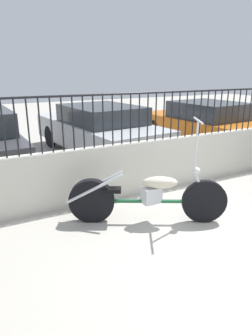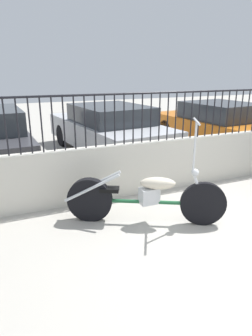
# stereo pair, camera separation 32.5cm
# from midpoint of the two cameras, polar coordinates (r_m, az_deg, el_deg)

# --- Properties ---
(low_wall) EXTENTS (10.66, 0.18, 0.96)m
(low_wall) POSITION_cam_midpoint_polar(r_m,az_deg,el_deg) (5.73, 4.53, 0.70)
(low_wall) COLOR beige
(low_wall) RESTS_ON ground_plane
(fence_railing) EXTENTS (10.66, 0.04, 0.88)m
(fence_railing) POSITION_cam_midpoint_polar(r_m,az_deg,el_deg) (5.51, 4.80, 11.13)
(fence_railing) COLOR black
(fence_railing) RESTS_ON low_wall
(motorcycle_green) EXTENTS (2.16, 1.23, 1.56)m
(motorcycle_green) POSITION_cam_midpoint_polar(r_m,az_deg,el_deg) (4.44, 0.50, -5.49)
(motorcycle_green) COLOR black
(motorcycle_green) RESTS_ON ground_plane
(car_silver) EXTENTS (2.34, 4.68, 1.32)m
(car_silver) POSITION_cam_midpoint_polar(r_m,az_deg,el_deg) (8.19, -6.35, 7.34)
(car_silver) COLOR black
(car_silver) RESTS_ON ground_plane
(car_orange) EXTENTS (2.21, 4.34, 1.29)m
(car_orange) POSITION_cam_midpoint_polar(r_m,az_deg,el_deg) (9.57, 13.68, 8.38)
(car_orange) COLOR black
(car_orange) RESTS_ON ground_plane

